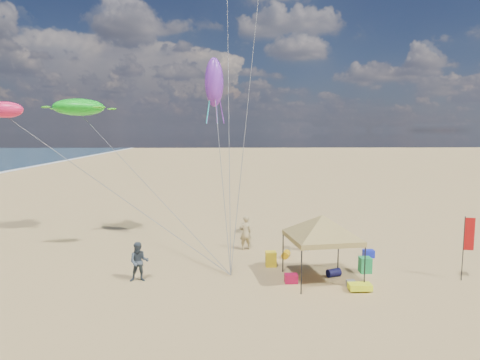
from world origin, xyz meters
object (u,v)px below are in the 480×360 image
Objects in this scene: cooler_blue at (369,254)px; person_near_c at (307,236)px; feather_flag at (468,238)px; chair_yellow at (271,259)px; person_near_a at (245,233)px; cooler_red at (291,278)px; chair_green at (365,265)px; person_near_b at (139,262)px; beach_cart at (360,287)px; canopy_tent at (322,217)px.

cooler_blue is 3.23m from person_near_c.
feather_flag is 8.59m from chair_yellow.
chair_yellow is at bearing 37.34° from person_near_c.
person_near_a reaches higher than chair_yellow.
cooler_red is 1.00× the size of cooler_blue.
person_near_b reaches higher than chair_green.
feather_flag is 7.72m from cooler_red.
person_near_b is at bearing 178.36° from feather_flag.
chair_yellow is (-5.13, -1.22, 0.16)m from cooler_blue.
person_near_b is at bearing 176.42° from cooler_red.
chair_green is at bearing 18.50° from cooler_red.
person_near_b is (-10.97, -3.06, 0.67)m from cooler_blue.
feather_flag is at bearing -7.23° from person_near_b.
chair_yellow is (-4.19, 1.05, 0.00)m from chair_green.
feather_flag is 5.31m from beach_cart.
feather_flag reaches higher than person_near_c.
chair_yellow is 6.15m from person_near_b.
person_near_a is at bearing 125.05° from beach_cart.
chair_yellow is at bearing 11.87° from person_near_b.
person_near_a is 6.69m from person_near_b.
cooler_red is at bearing -161.50° from chair_green.
person_near_b is at bearing 17.25° from person_near_c.
person_near_c reaches higher than cooler_red.
chair_green is 0.41× the size of person_near_b.
chair_yellow reaches higher than cooler_red.
canopy_tent is 1.89× the size of feather_flag.
chair_green is at bearing -1.07° from person_near_b.
person_near_a is at bearing 143.47° from chair_green.
feather_flag is 10.59m from person_near_a.
beach_cart is at bearing -14.67° from person_near_b.
canopy_tent reaches higher than cooler_red.
person_near_c is at bearing 156.91° from person_near_a.
chair_yellow is 3.36m from person_near_c.
cooler_blue is (-3.02, 3.46, -1.70)m from feather_flag.
canopy_tent is at bearing 134.59° from beach_cart.
person_near_b is (-4.76, -4.69, -0.08)m from person_near_a.
cooler_red is at bearing -142.49° from cooler_blue.
person_near_c is (8.06, 4.32, -0.06)m from person_near_b.
chair_yellow is (-8.15, 2.24, -1.54)m from feather_flag.
cooler_red is 0.29× the size of person_near_a.
canopy_tent reaches higher than person_near_a.
cooler_red is 2.81m from beach_cart.
canopy_tent is 5.20m from cooler_blue.
canopy_tent is 3.14m from beach_cart.
chair_green is 10.08m from person_near_b.
person_near_c is at bearing 141.49° from feather_flag.
canopy_tent reaches higher than person_near_c.
cooler_red is 5.69m from cooler_blue.
feather_flag is 1.77× the size of person_near_c.
canopy_tent is at bearing -134.63° from cooler_blue.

